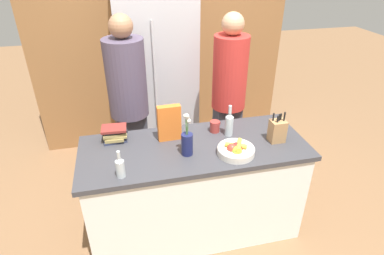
# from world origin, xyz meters

# --- Properties ---
(ground_plane) EXTENTS (14.00, 14.00, 0.00)m
(ground_plane) POSITION_xyz_m (0.00, 0.00, 0.00)
(ground_plane) COLOR brown
(kitchen_island) EXTENTS (1.82, 0.73, 0.88)m
(kitchen_island) POSITION_xyz_m (0.00, 0.00, 0.44)
(kitchen_island) COLOR silver
(kitchen_island) RESTS_ON ground_plane
(back_wall_wood) EXTENTS (3.02, 0.12, 2.60)m
(back_wall_wood) POSITION_xyz_m (0.00, 1.70, 1.30)
(back_wall_wood) COLOR olive
(back_wall_wood) RESTS_ON ground_plane
(refrigerator) EXTENTS (0.83, 0.62, 2.02)m
(refrigerator) POSITION_xyz_m (-0.11, 1.34, 1.01)
(refrigerator) COLOR #B7B7BC
(refrigerator) RESTS_ON ground_plane
(fruit_bowl) EXTENTS (0.29, 0.29, 0.10)m
(fruit_bowl) POSITION_xyz_m (0.28, -0.18, 0.92)
(fruit_bowl) COLOR silver
(fruit_bowl) RESTS_ON kitchen_island
(knife_block) EXTENTS (0.12, 0.10, 0.26)m
(knife_block) POSITION_xyz_m (0.67, -0.07, 0.98)
(knife_block) COLOR #A87A4C
(knife_block) RESTS_ON kitchen_island
(flower_vase) EXTENTS (0.09, 0.09, 0.35)m
(flower_vase) POSITION_xyz_m (-0.08, -0.09, 0.99)
(flower_vase) COLOR #191E4C
(flower_vase) RESTS_ON kitchen_island
(cereal_box) EXTENTS (0.19, 0.07, 0.30)m
(cereal_box) POSITION_xyz_m (-0.17, 0.15, 1.03)
(cereal_box) COLOR orange
(cereal_box) RESTS_ON kitchen_island
(coffee_mug) EXTENTS (0.11, 0.10, 0.10)m
(coffee_mug) POSITION_xyz_m (0.23, 0.19, 0.93)
(coffee_mug) COLOR #99332D
(coffee_mug) RESTS_ON kitchen_island
(book_stack) EXTENTS (0.21, 0.16, 0.12)m
(book_stack) POSITION_xyz_m (-0.61, 0.23, 0.94)
(book_stack) COLOR #2D334C
(book_stack) RESTS_ON kitchen_island
(bottle_oil) EXTENTS (0.06, 0.06, 0.21)m
(bottle_oil) POSITION_xyz_m (-0.59, -0.26, 0.96)
(bottle_oil) COLOR #B2BCC1
(bottle_oil) RESTS_ON kitchen_island
(bottle_vinegar) EXTENTS (0.07, 0.07, 0.27)m
(bottle_vinegar) POSITION_xyz_m (0.32, 0.11, 0.99)
(bottle_vinegar) COLOR #B2BCC1
(bottle_vinegar) RESTS_ON kitchen_island
(person_at_sink) EXTENTS (0.36, 0.36, 1.79)m
(person_at_sink) POSITION_xyz_m (-0.47, 0.73, 1.01)
(person_at_sink) COLOR #383842
(person_at_sink) RESTS_ON ground_plane
(person_in_blue) EXTENTS (0.34, 0.34, 1.77)m
(person_in_blue) POSITION_xyz_m (0.51, 0.69, 1.00)
(person_in_blue) COLOR #383842
(person_in_blue) RESTS_ON ground_plane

